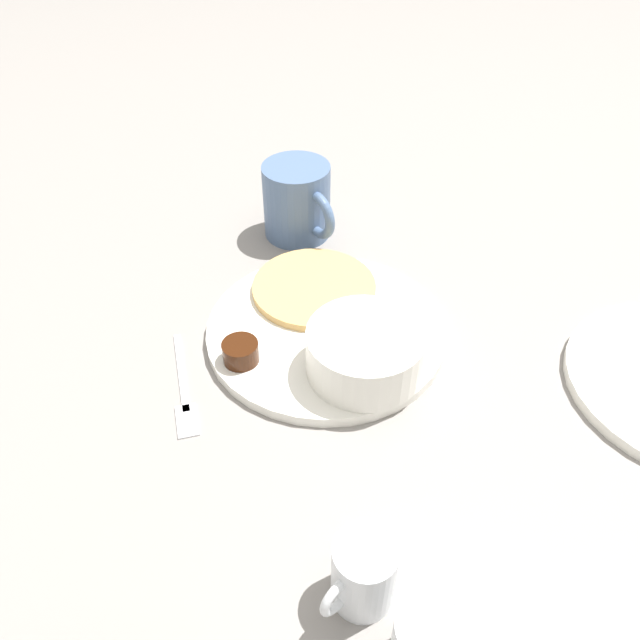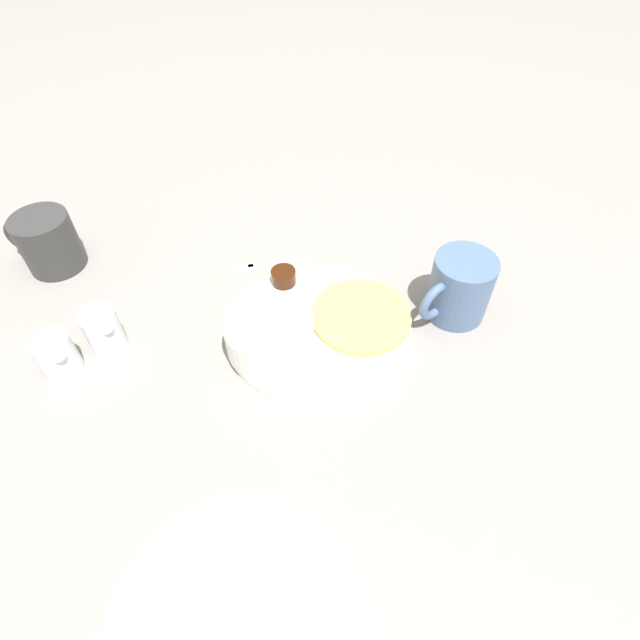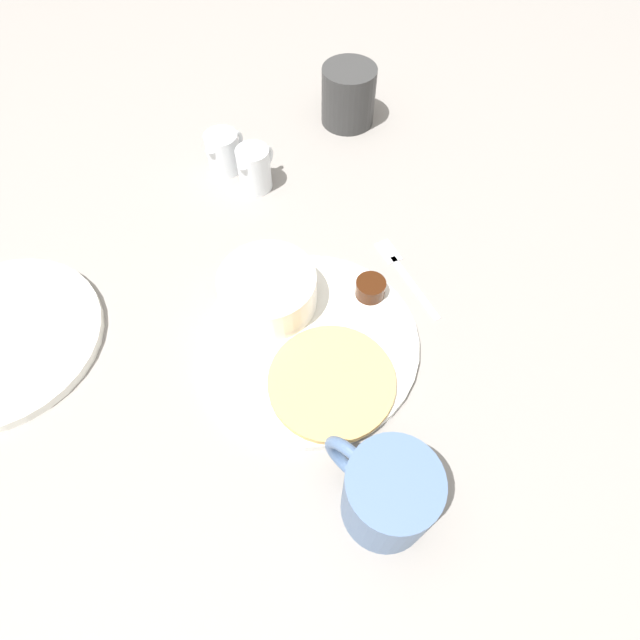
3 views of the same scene
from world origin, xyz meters
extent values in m
plane|color=gray|center=(0.00, 0.00, 0.00)|extent=(4.00, 4.00, 0.00)
cylinder|color=white|center=(0.00, 0.00, 0.01)|extent=(0.26, 0.26, 0.01)
cylinder|color=tan|center=(0.01, 0.06, 0.02)|extent=(0.14, 0.14, 0.01)
cylinder|color=white|center=(0.01, -0.07, 0.04)|extent=(0.12, 0.12, 0.05)
cylinder|color=white|center=(0.01, -0.07, 0.06)|extent=(0.09, 0.09, 0.01)
cylinder|color=#38190A|center=(-0.10, -0.02, 0.02)|extent=(0.04, 0.04, 0.02)
cylinder|color=white|center=(0.00, -0.10, 0.03)|extent=(0.05, 0.05, 0.03)
sphere|color=white|center=(0.00, -0.10, 0.05)|extent=(0.02, 0.02, 0.02)
cylinder|color=slate|center=(0.04, 0.20, 0.05)|extent=(0.09, 0.09, 0.10)
torus|color=slate|center=(0.05, 0.15, 0.05)|extent=(0.03, 0.06, 0.06)
cylinder|color=white|center=(-0.08, -0.27, 0.03)|extent=(0.05, 0.05, 0.06)
torus|color=white|center=(-0.10, -0.28, 0.04)|extent=(0.03, 0.02, 0.03)
cone|color=white|center=(-0.06, -0.27, 0.06)|extent=(0.02, 0.02, 0.01)
cylinder|color=white|center=(-0.06, -0.33, 0.03)|extent=(0.05, 0.05, 0.06)
torus|color=white|center=(-0.08, -0.34, 0.03)|extent=(0.03, 0.02, 0.03)
cone|color=white|center=(-0.04, -0.32, 0.05)|extent=(0.02, 0.02, 0.01)
cube|color=silver|center=(-0.16, 0.00, 0.00)|extent=(0.02, 0.11, 0.00)
cube|color=silver|center=(-0.17, -0.07, 0.00)|extent=(0.02, 0.04, 0.00)
cylinder|color=#333333|center=(-0.28, -0.33, 0.04)|extent=(0.09, 0.09, 0.09)
torus|color=#333333|center=(-0.31, -0.37, 0.05)|extent=(0.04, 0.05, 0.06)
cylinder|color=white|center=(0.31, -0.20, 0.01)|extent=(0.24, 0.24, 0.01)
camera|label=1|loc=(-0.18, -0.46, 0.46)|focal=35.00mm
camera|label=2|loc=(0.42, -0.16, 0.53)|focal=28.00mm
camera|label=3|loc=(0.15, 0.26, 0.51)|focal=28.00mm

